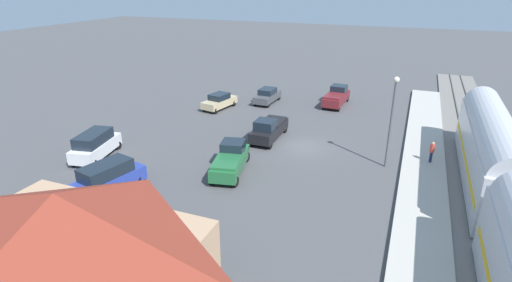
% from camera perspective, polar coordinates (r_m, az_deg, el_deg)
% --- Properties ---
extents(ground_plane, '(200.00, 200.00, 0.00)m').
position_cam_1_polar(ground_plane, '(35.56, 6.50, -0.78)').
color(ground_plane, '#4C4C4F').
extents(railway_track, '(4.80, 70.00, 0.30)m').
position_cam_1_polar(railway_track, '(34.97, 29.19, -3.88)').
color(railway_track, slate).
rests_on(railway_track, ground).
extents(platform, '(3.20, 46.00, 0.30)m').
position_cam_1_polar(platform, '(34.53, 22.69, -2.90)').
color(platform, '#B7B2A8').
rests_on(platform, ground).
extents(station_building, '(11.31, 8.16, 6.05)m').
position_cam_1_polar(station_building, '(18.98, -25.38, -14.37)').
color(station_building, tan).
rests_on(station_building, ground).
extents(pedestrian_on_platform, '(0.36, 0.36, 1.71)m').
position_cam_1_polar(pedestrian_on_platform, '(34.17, 23.71, -1.26)').
color(pedestrian_on_platform, '#23284C').
rests_on(pedestrian_on_platform, platform).
extents(sedan_charcoal, '(2.03, 4.57, 1.74)m').
position_cam_1_polar(sedan_charcoal, '(47.68, 1.63, 6.46)').
color(sedan_charcoal, '#47494F').
rests_on(sedan_charcoal, ground).
extents(suv_white, '(2.88, 5.19, 2.22)m').
position_cam_1_polar(suv_white, '(35.27, -21.89, -0.49)').
color(suv_white, white).
rests_on(suv_white, ground).
extents(pickup_green, '(3.05, 5.69, 2.14)m').
position_cam_1_polar(pickup_green, '(30.44, -3.63, -2.64)').
color(pickup_green, '#236638').
rests_on(pickup_green, ground).
extents(pickup_maroon, '(2.27, 5.50, 2.14)m').
position_cam_1_polar(pickup_maroon, '(47.68, 11.37, 6.22)').
color(pickup_maroon, maroon).
rests_on(pickup_maroon, ground).
extents(suv_blue, '(2.98, 5.21, 2.22)m').
position_cam_1_polar(suv_blue, '(29.23, -20.24, -4.91)').
color(suv_blue, '#283D9E').
rests_on(suv_blue, ground).
extents(sedan_tan, '(2.65, 4.77, 1.74)m').
position_cam_1_polar(sedan_tan, '(45.67, -5.23, 5.67)').
color(sedan_tan, '#C6B284').
rests_on(sedan_tan, ground).
extents(pickup_black, '(1.98, 5.41, 2.14)m').
position_cam_1_polar(pickup_black, '(36.56, 1.83, 1.74)').
color(pickup_black, black).
rests_on(pickup_black, ground).
extents(light_pole_near_platform, '(0.44, 0.44, 7.18)m').
position_cam_1_polar(light_pole_near_platform, '(31.62, 18.79, 4.02)').
color(light_pole_near_platform, '#515156').
rests_on(light_pole_near_platform, ground).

